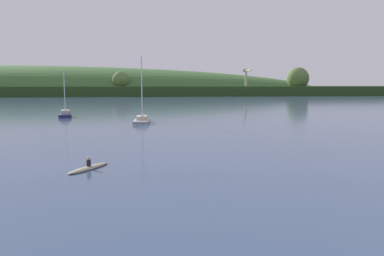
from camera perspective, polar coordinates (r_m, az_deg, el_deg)
name	(u,v)px	position (r m, az deg, el deg)	size (l,w,h in m)	color
far_shoreline_hill	(19,94)	(276.20, -24.95, 4.75)	(590.78, 146.39, 38.67)	#27431B
dockside_crane	(246,83)	(234.98, 8.25, 6.88)	(3.21, 12.95, 16.26)	#4C4C51
sailboat_near_mooring	(65,116)	(77.31, -18.77, 1.78)	(2.98, 6.67, 9.83)	navy
sailboat_midwater_white	(142,121)	(62.78, -7.58, 1.02)	(3.36, 7.34, 11.98)	#ADB2BC
canoe_with_paddler	(89,168)	(28.80, -15.47, -5.86)	(3.17, 3.90, 1.02)	gray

